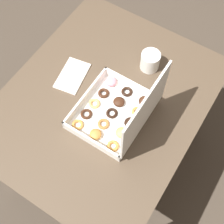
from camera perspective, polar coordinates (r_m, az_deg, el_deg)
The scene contains 5 objects.
ground_plane at distance 1.96m, azimuth -1.11°, elevation -8.36°, with size 8.00×8.00×0.00m, color #42382D.
dining_table at distance 1.39m, azimuth -1.55°, elevation -0.25°, with size 0.96×0.78×0.73m.
donut_box at distance 1.20m, azimuth 1.66°, elevation -0.08°, with size 0.31×0.27×0.28m.
coffee_mug at distance 1.35m, azimuth 6.99°, elevation 9.30°, with size 0.08×0.08×0.08m.
paper_napkin at distance 1.36m, azimuth -7.27°, elevation 6.61°, with size 0.18×0.13×0.01m.
Camera 1 is at (0.51, 0.37, 1.86)m, focal length 50.00 mm.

